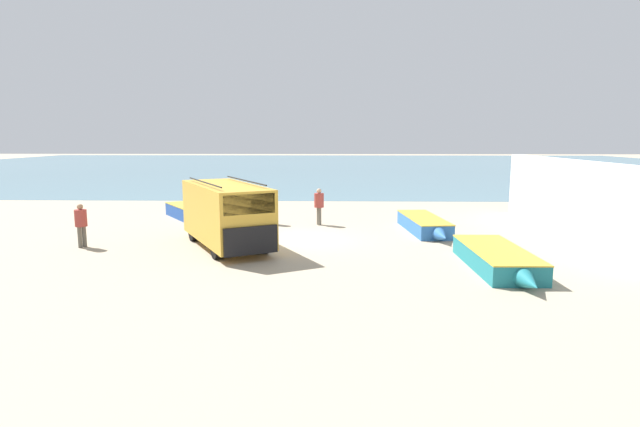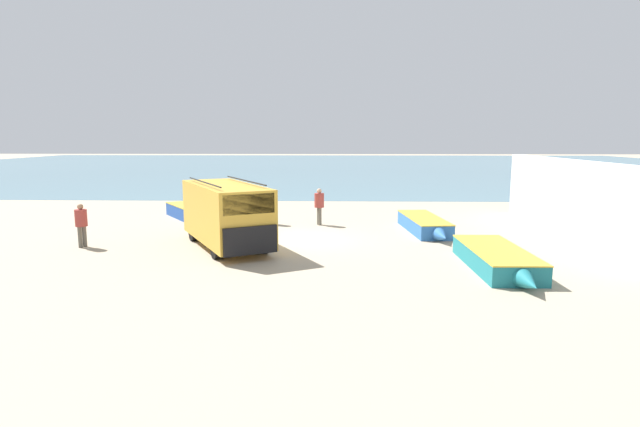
% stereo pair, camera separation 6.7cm
% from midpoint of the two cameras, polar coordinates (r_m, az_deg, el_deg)
% --- Properties ---
extents(ground_plane, '(200.00, 200.00, 0.00)m').
position_cam_midpoint_polar(ground_plane, '(19.88, -2.26, -3.02)').
color(ground_plane, tan).
extents(sea_water, '(120.00, 80.00, 0.01)m').
position_cam_midpoint_polar(sea_water, '(71.54, 0.64, 5.50)').
color(sea_water, slate).
rests_on(sea_water, ground_plane).
extents(harbor_wall, '(0.50, 12.89, 3.14)m').
position_cam_midpoint_polar(harbor_wall, '(22.73, 26.94, 1.53)').
color(harbor_wall, silver).
rests_on(harbor_wall, ground_plane).
extents(parked_van, '(4.30, 5.67, 2.47)m').
position_cam_midpoint_polar(parked_van, '(18.67, -10.59, 0.07)').
color(parked_van, gold).
rests_on(parked_van, ground_plane).
extents(fishing_rowboat_0, '(1.69, 5.28, 0.62)m').
position_cam_midpoint_polar(fishing_rowboat_0, '(16.40, 19.74, -4.96)').
color(fishing_rowboat_0, '#1E757F').
rests_on(fishing_rowboat_0, ground_plane).
extents(fishing_rowboat_1, '(1.75, 5.29, 0.62)m').
position_cam_midpoint_polar(fishing_rowboat_1, '(21.91, 11.98, -1.27)').
color(fishing_rowboat_1, '#2D66AD').
rests_on(fishing_rowboat_1, ground_plane).
extents(fishing_rowboat_2, '(3.51, 4.50, 0.66)m').
position_cam_midpoint_polar(fishing_rowboat_2, '(25.62, -14.40, 0.12)').
color(fishing_rowboat_2, '#234CA3').
rests_on(fishing_rowboat_2, ground_plane).
extents(fisherman_0, '(0.45, 0.45, 1.70)m').
position_cam_midpoint_polar(fisherman_0, '(23.05, -0.00, 1.19)').
color(fisherman_0, '#5B564C').
rests_on(fisherman_0, ground_plane).
extents(fisherman_1, '(0.43, 0.43, 1.65)m').
position_cam_midpoint_polar(fisherman_1, '(23.45, -6.01, 1.19)').
color(fisherman_1, '#5B564C').
rests_on(fisherman_1, ground_plane).
extents(fisherman_2, '(0.43, 0.43, 1.63)m').
position_cam_midpoint_polar(fisherman_2, '(20.35, -25.54, -0.81)').
color(fisherman_2, '#5B564C').
rests_on(fisherman_2, ground_plane).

